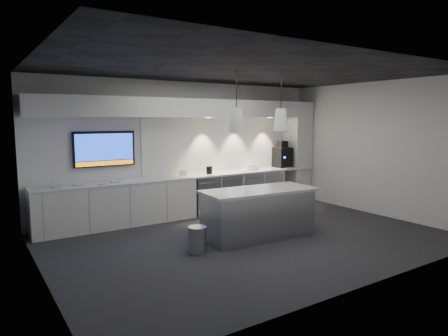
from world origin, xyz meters
TOP-DOWN VIEW (x-y plane):
  - floor at (0.00, 0.00)m, footprint 7.00×7.00m
  - ceiling at (0.00, 0.00)m, footprint 7.00×7.00m
  - wall_back at (0.00, 2.50)m, footprint 7.00×0.00m
  - wall_front at (0.00, -2.50)m, footprint 7.00×0.00m
  - wall_left at (-3.50, 0.00)m, footprint 0.00×7.00m
  - wall_right at (3.50, 0.00)m, footprint 0.00×7.00m
  - back_counter at (0.00, 2.17)m, footprint 6.80×0.65m
  - left_base_cabinets at (-1.75, 2.17)m, footprint 3.30×0.63m
  - fridge_unit_a at (0.25, 2.17)m, footprint 0.60×0.61m
  - fridge_unit_b at (0.88, 2.17)m, footprint 0.60×0.61m
  - fridge_unit_c at (1.51, 2.17)m, footprint 0.60×0.61m
  - fridge_unit_d at (2.14, 2.17)m, footprint 0.60×0.61m
  - backsplash at (1.20, 2.48)m, footprint 4.60×0.03m
  - soffit at (0.00, 2.20)m, footprint 6.90×0.60m
  - column at (3.20, 2.20)m, footprint 0.55×0.55m
  - wall_tv at (-1.90, 2.45)m, footprint 1.25×0.07m
  - island at (0.16, -0.00)m, footprint 2.16×1.04m
  - bin at (-1.21, -0.15)m, footprint 0.40×0.40m
  - coffee_machine at (2.68, 2.20)m, footprint 0.42×0.58m
  - sign_black at (0.41, 2.15)m, footprint 0.14×0.04m
  - sign_white at (-0.28, 2.13)m, footprint 0.18×0.04m
  - cup_cluster at (1.68, 2.14)m, footprint 0.27×0.17m
  - tray_a at (-2.90, 2.16)m, footprint 0.19×0.19m
  - tray_b at (-2.51, 2.16)m, footprint 0.16×0.16m
  - tray_c at (-2.09, 2.08)m, footprint 0.20×0.20m
  - tray_d at (-1.80, 2.16)m, footprint 0.17×0.17m
  - pendant_left at (-0.34, -0.00)m, footprint 0.29×0.29m
  - pendant_right at (0.66, -0.00)m, footprint 0.29×0.29m

SIDE VIEW (x-z plane):
  - floor at x=0.00m, z-range 0.00..0.00m
  - bin at x=-1.21m, z-range 0.00..0.43m
  - fridge_unit_a at x=0.25m, z-range 0.00..0.85m
  - fridge_unit_b at x=0.88m, z-range 0.00..0.85m
  - fridge_unit_c at x=1.51m, z-range 0.00..0.85m
  - fridge_unit_d at x=2.14m, z-range 0.00..0.85m
  - left_base_cabinets at x=-1.75m, z-range 0.00..0.86m
  - island at x=0.16m, z-range 0.00..0.90m
  - back_counter at x=0.00m, z-range 0.86..0.90m
  - tray_a at x=-2.90m, z-range 0.90..0.92m
  - tray_b at x=-2.51m, z-range 0.90..0.92m
  - tray_c at x=-2.09m, z-range 0.90..0.92m
  - tray_d at x=-1.80m, z-range 0.90..0.92m
  - sign_white at x=-0.28m, z-range 0.90..1.04m
  - cup_cluster at x=1.68m, z-range 0.90..1.05m
  - sign_black at x=0.41m, z-range 0.90..1.08m
  - coffee_machine at x=2.68m, z-range 0.84..1.53m
  - column at x=3.20m, z-range 0.00..2.60m
  - wall_back at x=0.00m, z-range -2.00..5.00m
  - wall_front at x=0.00m, z-range -2.00..5.00m
  - wall_left at x=-3.50m, z-range -2.00..5.00m
  - wall_right at x=3.50m, z-range -2.00..5.00m
  - backsplash at x=1.20m, z-range 0.90..2.20m
  - wall_tv at x=-1.90m, z-range 1.20..1.92m
  - pendant_left at x=-0.34m, z-range 1.60..2.71m
  - pendant_right at x=0.66m, z-range 1.60..2.71m
  - soffit at x=0.00m, z-range 2.20..2.60m
  - ceiling at x=0.00m, z-range 3.00..3.00m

